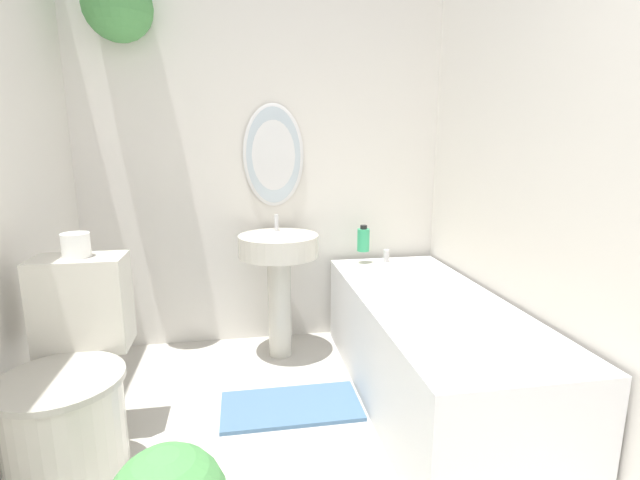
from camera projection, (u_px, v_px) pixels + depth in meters
name	position (u px, v px, depth m)	size (l,w,h in m)	color
wall_back	(249.00, 138.00, 2.83)	(2.34, 0.36, 2.40)	silver
wall_right	(595.00, 164.00, 1.71)	(0.06, 2.88, 2.40)	silver
toilet	(71.00, 392.00, 1.78)	(0.45, 0.64, 0.82)	beige
pedestal_sink	(279.00, 264.00, 2.73)	(0.47, 0.47, 0.85)	beige
bathtub	(429.00, 346.00, 2.32)	(0.68, 1.67, 0.60)	silver
shampoo_bottle	(363.00, 239.00, 2.91)	(0.08, 0.08, 0.17)	#38B275
bath_mat	(291.00, 406.00, 2.27)	(0.68, 0.34, 0.02)	#4C7093
toilet_paper_roll	(76.00, 245.00, 1.89)	(0.11, 0.11, 0.10)	white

